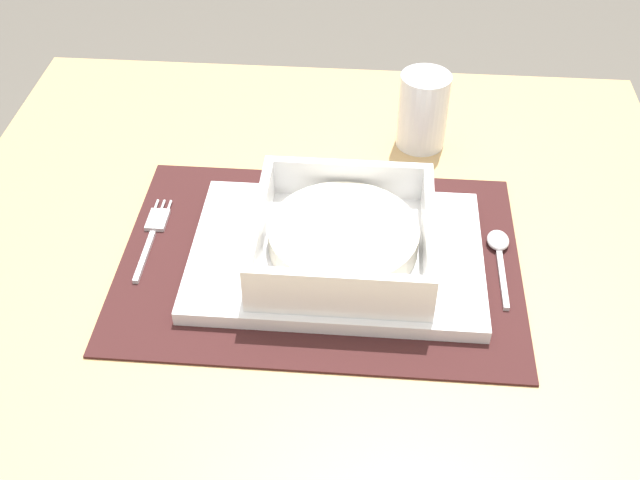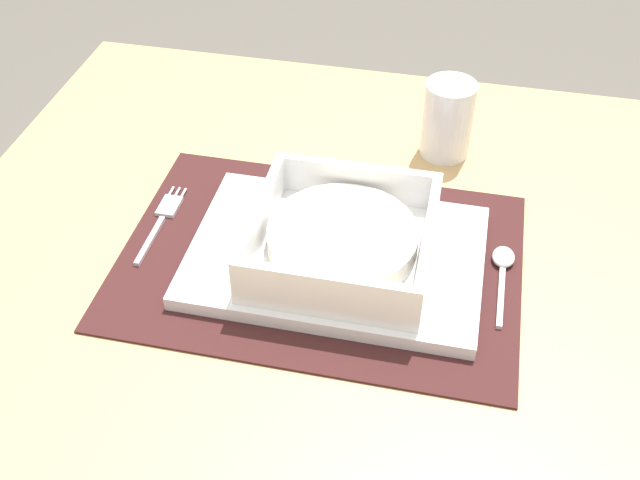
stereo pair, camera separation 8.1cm
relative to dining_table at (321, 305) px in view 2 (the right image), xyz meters
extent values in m
cube|color=tan|center=(0.00, 0.00, 0.11)|extent=(0.85, 0.73, 0.03)
cube|color=#A48252|center=(-0.37, 0.31, -0.27)|extent=(0.05, 0.05, 0.73)
cube|color=#A48252|center=(0.37, 0.31, -0.27)|extent=(0.05, 0.05, 0.73)
cube|color=#381919|center=(0.01, -0.05, 0.12)|extent=(0.43, 0.30, 0.00)
cube|color=white|center=(0.03, -0.05, 0.13)|extent=(0.31, 0.21, 0.02)
cube|color=white|center=(0.03, -0.05, 0.15)|extent=(0.18, 0.18, 0.01)
cube|color=white|center=(-0.05, -0.05, 0.17)|extent=(0.01, 0.18, 0.04)
cube|color=white|center=(0.12, -0.05, 0.17)|extent=(0.01, 0.18, 0.04)
cube|color=white|center=(0.03, -0.14, 0.17)|extent=(0.16, 0.01, 0.04)
cube|color=white|center=(0.03, 0.03, 0.17)|extent=(0.16, 0.01, 0.04)
cylinder|color=silver|center=(0.03, -0.05, 0.16)|extent=(0.16, 0.16, 0.02)
cube|color=silver|center=(-0.18, -0.06, 0.13)|extent=(0.01, 0.08, 0.00)
cube|color=silver|center=(-0.18, 0.00, 0.13)|extent=(0.02, 0.04, 0.00)
cylinder|color=silver|center=(-0.19, 0.02, 0.13)|extent=(0.00, 0.02, 0.00)
cylinder|color=silver|center=(-0.18, 0.02, 0.13)|extent=(0.00, 0.02, 0.00)
cylinder|color=silver|center=(-0.17, 0.02, 0.13)|extent=(0.00, 0.02, 0.00)
cube|color=silver|center=(0.20, -0.07, 0.13)|extent=(0.01, 0.08, 0.00)
ellipsoid|color=silver|center=(0.20, -0.01, 0.13)|extent=(0.02, 0.03, 0.01)
cube|color=black|center=(0.17, -0.07, 0.13)|extent=(0.01, 0.06, 0.01)
cube|color=silver|center=(0.17, -0.01, 0.13)|extent=(0.01, 0.08, 0.00)
cube|color=#59331E|center=(0.15, -0.10, 0.13)|extent=(0.01, 0.06, 0.01)
cube|color=silver|center=(0.15, -0.04, 0.13)|extent=(0.01, 0.08, 0.00)
cylinder|color=white|center=(0.12, 0.18, 0.17)|extent=(0.06, 0.06, 0.10)
cylinder|color=gold|center=(0.12, 0.18, 0.14)|extent=(0.05, 0.05, 0.04)
camera|label=1|loc=(0.06, -0.65, 0.70)|focal=43.44mm
camera|label=2|loc=(0.14, -0.64, 0.70)|focal=43.44mm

